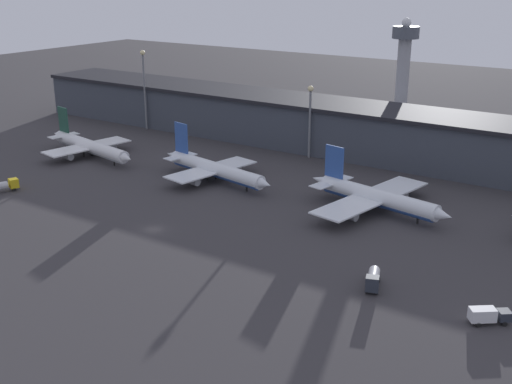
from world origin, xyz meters
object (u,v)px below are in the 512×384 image
at_px(airplane_2, 376,197).
at_px(control_tower, 403,68).
at_px(airplane_0, 90,146).
at_px(service_vehicle_0, 4,186).
at_px(airplane_1, 214,169).
at_px(service_vehicle_1, 488,315).
at_px(service_vehicle_3, 373,279).

bearing_deg(airplane_2, control_tower, 118.55).
height_order(airplane_0, service_vehicle_0, airplane_0).
xyz_separation_m(airplane_1, airplane_2, (46.27, 2.76, 0.13)).
relative_size(service_vehicle_1, control_tower, 0.17).
distance_m(service_vehicle_1, service_vehicle_3, 20.90).
relative_size(airplane_2, service_vehicle_0, 5.03).
height_order(airplane_0, airplane_1, airplane_1).
xyz_separation_m(airplane_1, service_vehicle_1, (82.86, -35.61, -1.76)).
height_order(airplane_1, service_vehicle_0, airplane_1).
xyz_separation_m(airplane_1, service_vehicle_3, (61.99, -34.35, -1.59)).
height_order(airplane_2, control_tower, control_tower).
bearing_deg(airplane_2, service_vehicle_3, -56.11).
relative_size(airplane_1, control_tower, 1.04).
relative_size(service_vehicle_0, service_vehicle_1, 1.17).
height_order(service_vehicle_0, service_vehicle_3, service_vehicle_3).
bearing_deg(service_vehicle_3, service_vehicle_0, -107.59).
bearing_deg(airplane_1, service_vehicle_0, -126.05).
height_order(airplane_2, service_vehicle_1, airplane_2).
bearing_deg(service_vehicle_3, control_tower, 179.89).
bearing_deg(airplane_2, service_vehicle_0, -144.01).
height_order(airplane_0, service_vehicle_1, airplane_0).
xyz_separation_m(airplane_2, control_tower, (-24.10, 75.93, 19.79)).
bearing_deg(control_tower, service_vehicle_0, -118.28).
relative_size(airplane_2, control_tower, 0.99).
bearing_deg(service_vehicle_1, service_vehicle_3, 139.17).
height_order(service_vehicle_1, control_tower, control_tower).
relative_size(service_vehicle_0, control_tower, 0.20).
height_order(airplane_2, service_vehicle_0, airplane_2).
distance_m(airplane_2, service_vehicle_0, 95.81).
bearing_deg(service_vehicle_0, airplane_0, 30.28).
distance_m(airplane_1, service_vehicle_1, 90.20).
distance_m(service_vehicle_0, service_vehicle_1, 123.38).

